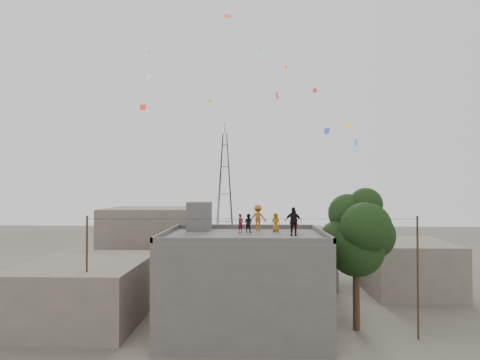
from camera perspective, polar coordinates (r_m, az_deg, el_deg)
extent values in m
plane|color=#4E4940|center=(27.11, 0.57, -20.72)|extent=(140.00, 140.00, 0.00)
cube|color=#504D4B|center=(26.26, 0.57, -14.54)|extent=(10.00, 8.00, 6.00)
cube|color=#4B4946|center=(25.72, 0.57, -7.91)|extent=(10.00, 8.00, 0.10)
cube|color=#504D4B|center=(29.61, 0.73, -6.64)|extent=(10.00, 0.15, 0.30)
cube|color=#504D4B|center=(21.81, 0.34, -8.61)|extent=(10.00, 0.15, 0.30)
cube|color=#504D4B|center=(26.07, 11.55, -7.36)|extent=(0.15, 8.00, 0.30)
cube|color=#504D4B|center=(26.27, -10.32, -7.32)|extent=(0.15, 8.00, 0.30)
cube|color=#504D4B|center=(28.46, -5.80, -5.13)|extent=(1.60, 1.80, 2.00)
cube|color=#635C4E|center=(30.69, -21.05, -14.41)|extent=(8.00, 10.00, 4.00)
cube|color=#504D4B|center=(40.11, 3.91, -10.59)|extent=(12.00, 9.00, 5.00)
cube|color=#635C4E|center=(43.22, -12.49, -8.54)|extent=(9.00, 8.00, 7.00)
cube|color=#635C4E|center=(38.62, 22.61, -11.32)|extent=(7.00, 8.00, 4.40)
cylinder|color=black|center=(27.79, 16.21, -15.86)|extent=(0.44, 0.44, 4.00)
cylinder|color=black|center=(27.56, 16.45, -12.57)|extent=(0.64, 0.91, 2.14)
sphere|color=black|center=(27.15, 16.18, -9.32)|extent=(3.60, 3.60, 3.60)
sphere|color=black|center=(27.63, 18.24, -7.49)|extent=(3.00, 3.00, 3.00)
sphere|color=black|center=(27.38, 14.06, -8.42)|extent=(2.80, 2.80, 2.80)
sphere|color=black|center=(26.32, 17.44, -6.50)|extent=(3.20, 3.20, 3.20)
sphere|color=black|center=(27.73, 15.08, -4.58)|extent=(2.60, 2.60, 2.60)
sphere|color=black|center=(27.68, 17.44, -3.33)|extent=(2.20, 2.20, 2.20)
cylinder|color=black|center=(26.61, -20.98, -12.74)|extent=(0.12, 0.12, 7.40)
cylinder|color=black|center=(27.02, 23.97, -12.54)|extent=(0.12, 0.12, 7.40)
cylinder|color=black|center=(24.36, 1.69, -5.58)|extent=(20.00, 0.52, 0.02)
cylinder|color=black|center=(64.91, -2.97, -1.22)|extent=(1.27, 1.27, 18.01)
cylinder|color=black|center=(64.80, -1.47, -1.22)|extent=(1.27, 1.27, 18.01)
cylinder|color=black|center=(66.49, -1.39, -1.22)|extent=(1.27, 1.27, 18.01)
cylinder|color=black|center=(66.61, -2.85, -1.21)|extent=(1.27, 1.27, 18.01)
cube|color=black|center=(65.93, -2.18, -5.91)|extent=(2.36, 0.08, 0.08)
cube|color=black|center=(65.93, -2.18, -5.91)|extent=(0.08, 2.36, 0.08)
cube|color=black|center=(65.70, -2.17, -2.00)|extent=(1.81, 0.08, 0.08)
cube|color=black|center=(65.70, -2.17, -2.00)|extent=(0.08, 1.81, 0.08)
cube|color=black|center=(65.79, -2.17, 1.92)|extent=(1.26, 0.08, 0.08)
cube|color=black|center=(65.79, -2.17, 1.92)|extent=(0.08, 1.26, 0.08)
cube|color=black|center=(66.08, -2.17, 5.04)|extent=(0.82, 0.08, 0.08)
cube|color=black|center=(66.08, -2.17, 5.04)|extent=(0.08, 0.82, 0.08)
cylinder|color=black|center=(66.44, -2.17, 7.44)|extent=(0.08, 0.08, 2.00)
imported|color=maroon|center=(27.67, 7.69, -5.78)|extent=(0.55, 0.36, 1.49)
imported|color=#B06014|center=(27.51, 5.10, -6.03)|extent=(0.74, 0.62, 1.28)
imported|color=black|center=(27.11, 1.18, -6.14)|extent=(0.76, 0.70, 1.24)
imported|color=black|center=(25.38, 7.57, -5.86)|extent=(1.07, 0.51, 1.78)
imported|color=#B25D14|center=(28.20, 2.57, -5.39)|extent=(1.19, 0.73, 1.79)
imported|color=maroon|center=(26.97, 0.09, -6.16)|extent=(0.53, 0.54, 1.25)
plane|color=red|center=(36.05, -13.66, 10.02)|extent=(0.55, 0.17, 0.52)
plane|color=#FF283B|center=(37.26, 5.30, 11.87)|extent=(0.30, 0.59, 0.57)
plane|color=yellow|center=(39.23, -4.27, 11.11)|extent=(0.40, 0.28, 0.30)
plane|color=blue|center=(33.24, 12.25, 6.85)|extent=(0.37, 0.40, 0.50)
plane|color=silver|center=(35.87, -12.85, 14.07)|extent=(0.51, 0.49, 0.41)
plane|color=#E74E19|center=(41.53, 6.57, 15.74)|extent=(0.21, 0.30, 0.33)
plane|color=green|center=(27.73, 1.06, 5.78)|extent=(0.20, 0.50, 0.46)
plane|color=red|center=(38.78, 10.61, 12.43)|extent=(0.40, 0.24, 0.34)
plane|color=orange|center=(27.31, -1.83, 22.29)|extent=(0.54, 0.45, 0.34)
plane|color=#51BDF5|center=(42.16, 2.81, 18.13)|extent=(0.29, 0.32, 0.35)
plane|color=#E44876|center=(35.43, -12.81, 17.39)|extent=(0.21, 0.36, 0.30)
plane|color=gold|center=(26.61, 15.16, 7.52)|extent=(0.58, 0.50, 0.41)
plane|color=#288CE4|center=(29.97, 16.15, 5.14)|extent=(0.12, 0.52, 0.52)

